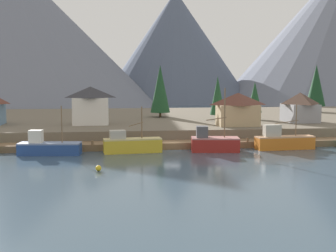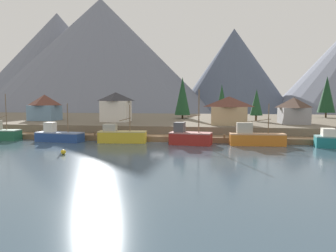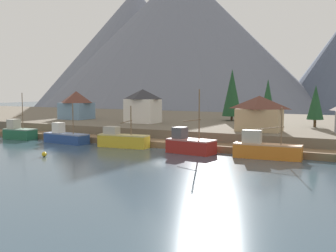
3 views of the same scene
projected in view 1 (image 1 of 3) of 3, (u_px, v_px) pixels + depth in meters
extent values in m
cube|color=#384C5B|center=(158.00, 136.00, 87.94)|extent=(400.00, 400.00, 1.00)
cube|color=brown|center=(170.00, 145.00, 70.09)|extent=(80.00, 4.00, 1.00)
cylinder|color=brown|center=(38.00, 147.00, 65.73)|extent=(0.36, 0.36, 1.60)
cylinder|color=brown|center=(92.00, 146.00, 66.75)|extent=(0.36, 0.36, 1.60)
cylinder|color=brown|center=(146.00, 145.00, 67.77)|extent=(0.36, 0.36, 1.60)
cylinder|color=brown|center=(197.00, 144.00, 68.79)|extent=(0.36, 0.36, 1.60)
cylinder|color=brown|center=(248.00, 143.00, 69.81)|extent=(0.36, 0.36, 1.60)
cylinder|color=brown|center=(296.00, 142.00, 70.83)|extent=(0.36, 0.36, 1.60)
cube|color=#665B4C|center=(152.00, 122.00, 99.59)|extent=(400.00, 56.00, 2.50)
cone|color=#4C566B|center=(176.00, 47.00, 213.21)|extent=(72.33, 72.33, 52.20)
cube|color=navy|center=(50.00, 149.00, 63.85)|extent=(8.98, 3.66, 1.53)
cube|color=#6C7DA2|center=(50.00, 143.00, 63.76)|extent=(8.98, 3.66, 0.20)
cube|color=silver|center=(36.00, 136.00, 63.61)|extent=(1.99, 1.70, 1.80)
cylinder|color=brown|center=(62.00, 124.00, 63.51)|extent=(0.16, 0.16, 5.28)
cube|color=gold|center=(133.00, 146.00, 65.64)|extent=(8.65, 3.11, 1.89)
cube|color=tan|center=(133.00, 139.00, 65.53)|extent=(8.65, 3.11, 0.20)
cube|color=#B2AD9E|center=(118.00, 135.00, 64.98)|extent=(2.41, 2.00, 1.24)
cylinder|color=brown|center=(142.00, 122.00, 65.57)|extent=(0.18, 0.18, 4.69)
cylinder|color=brown|center=(136.00, 124.00, 65.41)|extent=(2.14, 0.32, 0.68)
cube|color=maroon|center=(215.00, 145.00, 66.69)|extent=(7.39, 4.05, 1.90)
cube|color=#AD6C6A|center=(215.00, 138.00, 66.58)|extent=(7.39, 4.05, 0.20)
cube|color=#4C4C51|center=(202.00, 132.00, 66.50)|extent=(1.93, 2.21, 1.68)
cylinder|color=brown|center=(225.00, 113.00, 66.17)|extent=(0.20, 0.20, 7.35)
cylinder|color=brown|center=(216.00, 119.00, 66.28)|extent=(3.03, 0.55, 0.58)
cube|color=#CC6B1E|center=(285.00, 143.00, 68.75)|extent=(9.24, 2.89, 1.83)
cube|color=tan|center=(285.00, 137.00, 68.64)|extent=(9.24, 2.89, 0.20)
cube|color=#B2AD9E|center=(272.00, 131.00, 68.11)|extent=(2.65, 1.44, 1.79)
cylinder|color=brown|center=(296.00, 120.00, 68.72)|extent=(0.16, 0.16, 4.98)
cylinder|color=brown|center=(287.00, 122.00, 68.44)|extent=(3.90, 0.39, 0.59)
cube|color=gray|center=(300.00, 113.00, 86.38)|extent=(5.45, 6.93, 3.47)
pyramid|color=#422D23|center=(300.00, 98.00, 86.08)|extent=(5.73, 7.28, 2.21)
cube|color=silver|center=(91.00, 111.00, 81.24)|extent=(6.35, 4.92, 4.90)
pyramid|color=#2D2D33|center=(90.00, 92.00, 80.88)|extent=(6.67, 5.16, 2.03)
cube|color=tan|center=(238.00, 115.00, 78.89)|extent=(7.11, 4.19, 3.72)
pyramid|color=brown|center=(238.00, 99.00, 78.58)|extent=(7.46, 4.39, 2.14)
cylinder|color=#4C3823|center=(217.00, 118.00, 88.93)|extent=(0.50, 0.50, 1.18)
cone|color=#194223|center=(218.00, 95.00, 88.46)|extent=(2.97, 2.97, 7.66)
cylinder|color=#4C3823|center=(315.00, 109.00, 112.31)|extent=(0.50, 0.50, 1.51)
cone|color=#14381E|center=(316.00, 85.00, 111.69)|extent=(4.80, 4.80, 10.38)
cylinder|color=#4C3823|center=(160.00, 115.00, 97.28)|extent=(0.50, 0.50, 1.03)
cone|color=#194223|center=(160.00, 89.00, 96.68)|extent=(4.29, 4.29, 10.30)
cylinder|color=#4C3823|center=(254.00, 116.00, 91.78)|extent=(0.50, 0.50, 1.43)
cone|color=#194223|center=(255.00, 97.00, 91.37)|extent=(3.00, 3.00, 6.31)
sphere|color=gold|center=(98.00, 168.00, 52.40)|extent=(0.70, 0.70, 0.70)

